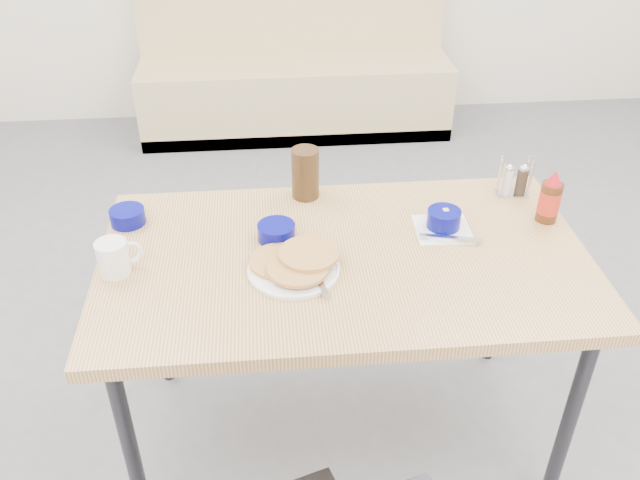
{
  "coord_description": "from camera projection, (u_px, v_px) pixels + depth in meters",
  "views": [
    {
      "loc": [
        -0.21,
        -1.31,
        1.89
      ],
      "look_at": [
        -0.07,
        0.24,
        0.82
      ],
      "focal_mm": 38.0,
      "sensor_mm": 36.0,
      "label": 1
    }
  ],
  "objects": [
    {
      "name": "syrup_bottle",
      "position": [
        550.0,
        199.0,
        2.05
      ],
      "size": [
        0.07,
        0.07,
        0.17
      ],
      "rotation": [
        0.0,
        0.0,
        0.35
      ],
      "color": "#47230F",
      "rests_on": "dining_table"
    },
    {
      "name": "condiment_caddy",
      "position": [
        514.0,
        181.0,
        2.2
      ],
      "size": [
        0.11,
        0.07,
        0.13
      ],
      "rotation": [
        0.0,
        0.0,
        -0.07
      ],
      "color": "silver",
      "rests_on": "dining_table"
    },
    {
      "name": "creamer_bowl",
      "position": [
        128.0,
        216.0,
        2.06
      ],
      "size": [
        0.11,
        0.11,
        0.05
      ],
      "rotation": [
        0.0,
        0.0,
        -0.32
      ],
      "color": "#04076D",
      "rests_on": "dining_table"
    },
    {
      "name": "pancake_plate",
      "position": [
        295.0,
        265.0,
        1.86
      ],
      "size": [
        0.26,
        0.26,
        0.05
      ],
      "rotation": [
        0.0,
        0.0,
        -0.12
      ],
      "color": "white",
      "rests_on": "dining_table"
    },
    {
      "name": "coffee_mug",
      "position": [
        114.0,
        257.0,
        1.84
      ],
      "size": [
        0.12,
        0.09,
        0.1
      ],
      "rotation": [
        0.0,
        0.0,
        0.37
      ],
      "color": "white",
      "rests_on": "dining_table"
    },
    {
      "name": "grits_setting",
      "position": [
        444.0,
        222.0,
        2.03
      ],
      "size": [
        0.18,
        0.18,
        0.07
      ],
      "rotation": [
        0.0,
        0.0,
        -0.03
      ],
      "color": "white",
      "rests_on": "dining_table"
    },
    {
      "name": "butter_bowl",
      "position": [
        276.0,
        232.0,
        1.99
      ],
      "size": [
        0.11,
        0.11,
        0.05
      ],
      "rotation": [
        0.0,
        0.0,
        0.26
      ],
      "color": "#04076D",
      "rests_on": "dining_table"
    },
    {
      "name": "dining_table",
      "position": [
        344.0,
        272.0,
        1.97
      ],
      "size": [
        1.4,
        0.8,
        0.76
      ],
      "color": "tan",
      "rests_on": "ground"
    },
    {
      "name": "booth_bench",
      "position": [
        295.0,
        73.0,
        4.25
      ],
      "size": [
        1.9,
        0.56,
        1.22
      ],
      "color": "tan",
      "rests_on": "ground"
    },
    {
      "name": "amber_tumbler",
      "position": [
        305.0,
        173.0,
        2.16
      ],
      "size": [
        0.12,
        0.12,
        0.17
      ],
      "primitive_type": "cylinder",
      "rotation": [
        0.0,
        0.0,
        -0.42
      ],
      "color": "#362311",
      "rests_on": "dining_table"
    }
  ]
}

